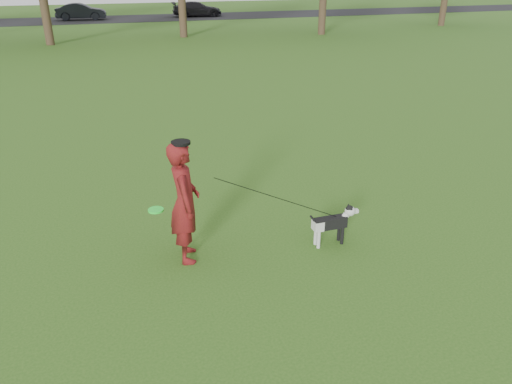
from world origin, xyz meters
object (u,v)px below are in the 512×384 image
object	(u,v)px
man	(185,202)
car_right	(197,9)
dog	(334,221)
car_mid	(81,12)

from	to	relation	value
man	car_right	size ratio (longest dim) A/B	0.44
man	dog	world-z (taller)	man
man	car_right	xyz separation A→B (m)	(8.72, 39.86, -0.30)
car_right	car_mid	bearing A→B (deg)	95.37
dog	car_mid	size ratio (longest dim) A/B	0.22
car_mid	man	bearing A→B (deg)	-172.19
man	car_mid	bearing A→B (deg)	8.72
man	car_mid	size ratio (longest dim) A/B	0.48
man	car_mid	world-z (taller)	man
dog	car_right	distance (m)	40.69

